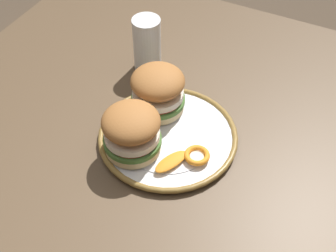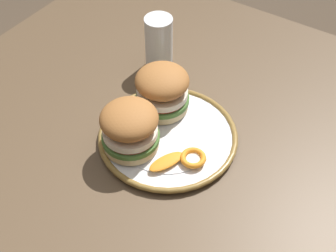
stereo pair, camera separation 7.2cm
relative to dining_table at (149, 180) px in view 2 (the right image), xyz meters
name	(u,v)px [view 2 (the right image)]	position (x,y,z in m)	size (l,w,h in m)	color
dining_table	(149,180)	(0.00, 0.00, 0.00)	(1.19, 1.10, 0.76)	brown
dinner_plate	(168,136)	(-0.05, 0.02, 0.11)	(0.29, 0.29, 0.02)	white
sandwich_half_left	(130,127)	(0.01, -0.03, 0.16)	(0.12, 0.12, 0.10)	beige
sandwich_half_right	(162,89)	(-0.11, -0.04, 0.16)	(0.14, 0.14, 0.10)	beige
orange_peel_curled	(193,158)	(-0.02, 0.09, 0.12)	(0.07, 0.07, 0.01)	orange
orange_peel_strip_long	(166,162)	(0.01, 0.06, 0.12)	(0.08, 0.06, 0.01)	orange
drinking_glass	(159,46)	(-0.24, -0.13, 0.16)	(0.06, 0.06, 0.13)	white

